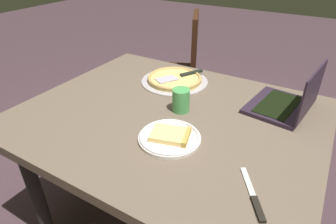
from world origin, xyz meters
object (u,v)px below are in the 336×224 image
laptop (288,102)px  pizza_plate (170,137)px  table_knife (254,198)px  pizza_tray (175,79)px  chair_near (181,66)px  dining_table (169,126)px  drink_cup (181,100)px

laptop → pizza_plate: 0.58m
table_knife → pizza_tray: bearing=-44.4°
pizza_plate → chair_near: 1.25m
dining_table → pizza_plate: bearing=121.5°
table_knife → chair_near: bearing=-53.4°
chair_near → drink_cup: bearing=118.3°
table_knife → drink_cup: 0.56m
laptop → table_knife: size_ratio=1.72×
pizza_plate → chair_near: bearing=-63.6°
pizza_plate → drink_cup: (0.07, -0.22, 0.04)m
dining_table → chair_near: chair_near is taller
pizza_tray → chair_near: bearing=-64.5°
laptop → pizza_plate: bearing=53.6°
laptop → pizza_tray: (0.59, -0.01, -0.03)m
pizza_tray → table_knife: (-0.62, 0.61, -0.01)m
pizza_tray → table_knife: pizza_tray is taller
laptop → drink_cup: size_ratio=3.19×
pizza_plate → table_knife: 0.39m
pizza_plate → pizza_tray: (0.25, -0.48, 0.00)m
drink_cup → pizza_plate: bearing=108.1°
dining_table → pizza_tray: bearing=-64.7°
laptop → pizza_tray: size_ratio=0.93×
pizza_plate → chair_near: size_ratio=0.26×
laptop → pizza_plate: laptop is taller
pizza_tray → chair_near: chair_near is taller
dining_table → chair_near: (0.45, -0.94, -0.11)m
pizza_tray → chair_near: size_ratio=0.39×
laptop → table_knife: 0.60m
laptop → drink_cup: bearing=30.7°
dining_table → pizza_tray: pizza_tray is taller
laptop → dining_table: bearing=33.3°
table_knife → pizza_plate: bearing=-19.3°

